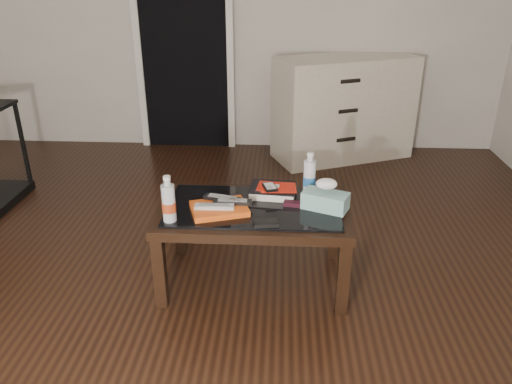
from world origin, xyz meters
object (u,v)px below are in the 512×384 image
(coffee_table, at_px, (254,217))
(textbook, at_px, (273,191))
(dresser, at_px, (344,108))
(water_bottle_left, at_px, (168,199))
(water_bottle_right, at_px, (310,173))
(tissue_box, at_px, (325,201))

(coffee_table, distance_m, textbook, 0.20)
(dresser, bearing_deg, water_bottle_left, -139.18)
(water_bottle_left, bearing_deg, water_bottle_right, 27.32)
(water_bottle_left, bearing_deg, coffee_table, 24.86)
(water_bottle_left, xyz_separation_m, water_bottle_right, (0.70, 0.36, 0.00))
(water_bottle_right, xyz_separation_m, tissue_box, (0.08, -0.19, -0.07))
(coffee_table, relative_size, water_bottle_left, 4.20)
(dresser, relative_size, water_bottle_right, 5.46)
(water_bottle_left, height_order, tissue_box, water_bottle_left)
(textbook, relative_size, water_bottle_left, 1.05)
(water_bottle_left, distance_m, tissue_box, 0.80)
(dresser, bearing_deg, coffee_table, -131.65)
(water_bottle_right, bearing_deg, coffee_table, -149.49)
(water_bottle_right, height_order, tissue_box, water_bottle_right)
(dresser, distance_m, water_bottle_left, 2.47)
(water_bottle_right, bearing_deg, water_bottle_left, -152.68)
(tissue_box, bearing_deg, water_bottle_right, 135.35)
(dresser, relative_size, tissue_box, 5.65)
(water_bottle_right, distance_m, tissue_box, 0.22)
(dresser, height_order, textbook, dresser)
(coffee_table, xyz_separation_m, water_bottle_left, (-0.40, -0.19, 0.18))
(water_bottle_right, bearing_deg, dresser, 78.14)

